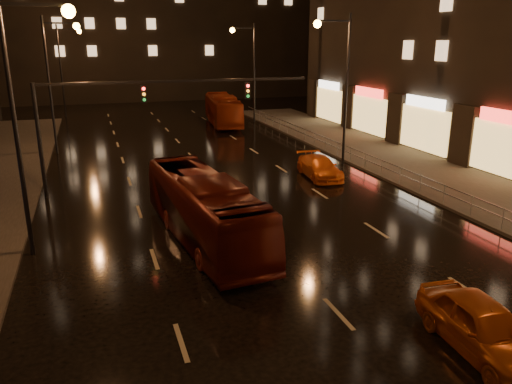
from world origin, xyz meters
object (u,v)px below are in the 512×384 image
bus_red (205,209)px  taxi_near (483,327)px  taxi_far (320,167)px  bus_curb (223,110)px

bus_red → taxi_near: 11.65m
bus_red → taxi_far: (9.13, 7.94, -0.78)m
bus_red → taxi_near: (5.46, -10.26, -0.69)m
taxi_near → taxi_far: taxi_near is taller
taxi_far → taxi_near: bearing=-96.8°
bus_curb → bus_red: bearing=-99.2°
bus_red → taxi_far: 12.12m
bus_curb → taxi_far: 22.16m
bus_red → taxi_near: size_ratio=2.33×
bus_curb → taxi_near: bus_curb is taller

